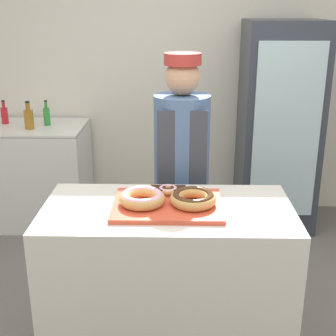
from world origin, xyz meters
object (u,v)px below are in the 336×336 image
at_px(donut_chocolate_glaze, 193,198).
at_px(donut_mini_center, 168,190).
at_px(baker_person, 182,175).
at_px(donut_light_glaze, 142,198).
at_px(bottle_green, 47,116).
at_px(beverage_fridge, 278,128).
at_px(brownie_back_left, 158,190).
at_px(bottle_red, 5,115).
at_px(serving_tray, 168,205).
at_px(bottle_amber, 29,118).
at_px(brownie_back_right, 178,190).
at_px(chest_freezer, 37,174).

distance_m(donut_chocolate_glaze, donut_mini_center, 0.20).
height_order(donut_mini_center, baker_person, baker_person).
height_order(donut_light_glaze, baker_person, baker_person).
relative_size(donut_chocolate_glaze, bottle_green, 1.08).
distance_m(baker_person, beverage_fridge, 1.41).
height_order(baker_person, bottle_green, baker_person).
bearing_deg(donut_mini_center, bottle_green, 123.74).
relative_size(brownie_back_left, bottle_red, 0.38).
xyz_separation_m(baker_person, bottle_red, (-1.56, 1.21, 0.12)).
xyz_separation_m(serving_tray, bottle_amber, (-1.21, 1.64, 0.07)).
xyz_separation_m(brownie_back_right, baker_person, (0.02, 0.48, -0.09)).
xyz_separation_m(serving_tray, chest_freezer, (-1.22, 1.74, -0.47)).
bearing_deg(baker_person, donut_chocolate_glaze, -85.13).
distance_m(brownie_back_right, chest_freezer, 2.11).
bearing_deg(donut_chocolate_glaze, brownie_back_left, 140.71).
bearing_deg(serving_tray, donut_mini_center, 90.00).
height_order(donut_chocolate_glaze, baker_person, baker_person).
bearing_deg(brownie_back_left, brownie_back_right, 0.00).
bearing_deg(bottle_red, chest_freezer, -16.23).
xyz_separation_m(donut_light_glaze, brownie_back_left, (0.08, 0.15, -0.02)).
distance_m(donut_light_glaze, donut_chocolate_glaze, 0.26).
distance_m(brownie_back_right, bottle_green, 2.00).
bearing_deg(bottle_green, bottle_amber, -129.64).
bearing_deg(baker_person, serving_tray, -97.10).
xyz_separation_m(donut_chocolate_glaze, donut_mini_center, (-0.13, 0.15, -0.02)).
height_order(serving_tray, bottle_red, bottle_red).
xyz_separation_m(serving_tray, donut_mini_center, (0.00, 0.14, 0.03)).
bearing_deg(brownie_back_left, bottle_amber, 127.61).
height_order(donut_chocolate_glaze, bottle_amber, bottle_amber).
xyz_separation_m(serving_tray, beverage_fridge, (0.92, 1.74, -0.03)).
distance_m(donut_light_glaze, donut_mini_center, 0.20).
xyz_separation_m(brownie_back_right, bottle_amber, (-1.26, 1.50, 0.04)).
bearing_deg(bottle_green, bottle_red, 173.09).
bearing_deg(bottle_amber, baker_person, -38.52).
xyz_separation_m(chest_freezer, bottle_green, (0.12, 0.03, 0.53)).
xyz_separation_m(baker_person, beverage_fridge, (0.84, 1.12, 0.03)).
distance_m(beverage_fridge, bottle_red, 2.41).
height_order(brownie_back_right, bottle_green, bottle_green).
height_order(serving_tray, brownie_back_left, brownie_back_left).
bearing_deg(donut_chocolate_glaze, bottle_red, 131.30).
relative_size(donut_mini_center, brownie_back_left, 1.41).
distance_m(donut_mini_center, bottle_green, 1.97).
bearing_deg(bottle_red, donut_light_glaze, -53.61).
relative_size(donut_mini_center, bottle_green, 0.51).
relative_size(serving_tray, bottle_red, 2.70).
relative_size(brownie_back_left, chest_freezer, 0.09).
height_order(donut_light_glaze, brownie_back_right, donut_light_glaze).
xyz_separation_m(serving_tray, bottle_green, (-1.09, 1.78, 0.06)).
bearing_deg(donut_light_glaze, serving_tray, 5.23).
distance_m(donut_light_glaze, brownie_back_left, 0.17).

